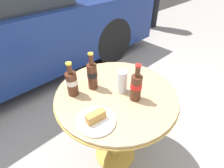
# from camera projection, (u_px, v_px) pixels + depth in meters

# --- Properties ---
(ground_plane) EXTENTS (30.00, 30.00, 0.00)m
(ground_plane) POSITION_uv_depth(u_px,v_px,m) (115.00, 153.00, 1.57)
(ground_plane) COLOR gray
(bistro_table) EXTENTS (0.80, 0.80, 0.71)m
(bistro_table) POSITION_uv_depth(u_px,v_px,m) (116.00, 108.00, 1.22)
(bistro_table) COLOR gold
(bistro_table) RESTS_ON ground_plane
(cola_bottle_left) EXTENTS (0.07, 0.07, 0.24)m
(cola_bottle_left) POSITION_uv_depth(u_px,v_px,m) (136.00, 86.00, 1.03)
(cola_bottle_left) COLOR #4C2819
(cola_bottle_left) RESTS_ON bistro_table
(cola_bottle_right) EXTENTS (0.07, 0.07, 0.23)m
(cola_bottle_right) POSITION_uv_depth(u_px,v_px,m) (72.00, 82.00, 1.07)
(cola_bottle_right) COLOR #4C2819
(cola_bottle_right) RESTS_ON bistro_table
(cola_bottle_center) EXTENTS (0.07, 0.07, 0.26)m
(cola_bottle_center) POSITION_uv_depth(u_px,v_px,m) (92.00, 75.00, 1.12)
(cola_bottle_center) COLOR #4C2819
(cola_bottle_center) RESTS_ON bistro_table
(drinking_glass) EXTENTS (0.06, 0.06, 0.15)m
(drinking_glass) POSITION_uv_depth(u_px,v_px,m) (122.00, 82.00, 1.11)
(drinking_glass) COLOR black
(drinking_glass) RESTS_ON bistro_table
(lunch_plate_near) EXTENTS (0.22, 0.22, 0.07)m
(lunch_plate_near) POSITION_uv_depth(u_px,v_px,m) (96.00, 120.00, 0.93)
(lunch_plate_near) COLOR white
(lunch_plate_near) RESTS_ON bistro_table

